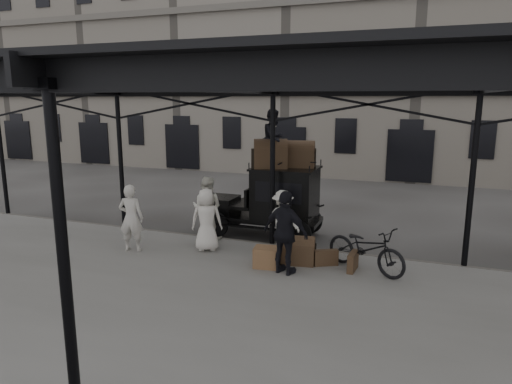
# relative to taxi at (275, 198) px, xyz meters

# --- Properties ---
(ground) EXTENTS (120.00, 120.00, 0.00)m
(ground) POSITION_rel_taxi_xyz_m (0.28, -3.15, -1.20)
(ground) COLOR #383533
(ground) RESTS_ON ground
(platform) EXTENTS (28.00, 8.00, 0.15)m
(platform) POSITION_rel_taxi_xyz_m (0.28, -5.15, -1.13)
(platform) COLOR slate
(platform) RESTS_ON ground
(canopy) EXTENTS (22.50, 9.00, 4.74)m
(canopy) POSITION_rel_taxi_xyz_m (0.28, -4.87, 3.39)
(canopy) COLOR black
(canopy) RESTS_ON ground
(building_frontage) EXTENTS (64.00, 8.00, 14.00)m
(building_frontage) POSITION_rel_taxi_xyz_m (0.28, 14.85, 5.80)
(building_frontage) COLOR slate
(building_frontage) RESTS_ON ground
(taxi) EXTENTS (3.65, 1.55, 2.18)m
(taxi) POSITION_rel_taxi_xyz_m (0.00, 0.00, 0.00)
(taxi) COLOR black
(taxi) RESTS_ON ground
(porter_left) EXTENTS (0.75, 0.58, 1.82)m
(porter_left) POSITION_rel_taxi_xyz_m (-3.06, -3.04, -0.14)
(porter_left) COLOR beige
(porter_left) RESTS_ON platform
(porter_midleft) EXTENTS (0.94, 0.76, 1.84)m
(porter_midleft) POSITION_rel_taxi_xyz_m (-1.65, -1.35, -0.13)
(porter_midleft) COLOR silver
(porter_midleft) RESTS_ON platform
(porter_centre) EXTENTS (0.97, 0.81, 1.70)m
(porter_centre) POSITION_rel_taxi_xyz_m (-1.19, -2.29, -0.20)
(porter_centre) COLOR silver
(porter_centre) RESTS_ON platform
(porter_official) EXTENTS (1.25, 0.78, 1.98)m
(porter_official) POSITION_rel_taxi_xyz_m (1.28, -3.17, -0.06)
(porter_official) COLOR black
(porter_official) RESTS_ON platform
(porter_right) EXTENTS (1.17, 0.89, 1.61)m
(porter_right) POSITION_rel_taxi_xyz_m (0.65, -1.35, -0.25)
(porter_right) COLOR silver
(porter_right) RESTS_ON platform
(bicycle) EXTENTS (2.22, 1.62, 1.11)m
(bicycle) POSITION_rel_taxi_xyz_m (3.03, -2.33, -0.50)
(bicycle) COLOR black
(bicycle) RESTS_ON platform
(porter_roof) EXTENTS (0.87, 0.99, 1.71)m
(porter_roof) POSITION_rel_taxi_xyz_m (-0.03, -0.10, 1.83)
(porter_roof) COLOR black
(porter_roof) RESTS_ON taxi
(steamer_trunk_roof_near) EXTENTS (1.12, 0.91, 0.71)m
(steamer_trunk_roof_near) POSITION_rel_taxi_xyz_m (-0.08, -0.25, 1.33)
(steamer_trunk_roof_near) COLOR #4C3723
(steamer_trunk_roof_near) RESTS_ON taxi
(steamer_trunk_roof_far) EXTENTS (0.98, 0.69, 0.66)m
(steamer_trunk_roof_far) POSITION_rel_taxi_xyz_m (0.67, 0.20, 1.31)
(steamer_trunk_roof_far) COLOR #4C3723
(steamer_trunk_roof_far) RESTS_ON taxi
(steamer_trunk_platform) EXTENTS (0.88, 0.62, 0.59)m
(steamer_trunk_platform) POSITION_rel_taxi_xyz_m (1.40, -2.42, -0.76)
(steamer_trunk_platform) COLOR #4C3723
(steamer_trunk_platform) RESTS_ON platform
(wicker_hamper) EXTENTS (0.65, 0.52, 0.50)m
(wicker_hamper) POSITION_rel_taxi_xyz_m (0.74, -2.94, -0.80)
(wicker_hamper) COLOR #8A6140
(wicker_hamper) RESTS_ON platform
(suitcase_upright) EXTENTS (0.19, 0.61, 0.45)m
(suitcase_upright) POSITION_rel_taxi_xyz_m (2.75, -2.43, -0.83)
(suitcase_upright) COLOR #4C3723
(suitcase_upright) RESTS_ON platform
(suitcase_flat) EXTENTS (0.60, 0.42, 0.40)m
(suitcase_flat) POSITION_rel_taxi_xyz_m (2.08, -2.33, -0.85)
(suitcase_flat) COLOR #4C3723
(suitcase_flat) RESTS_ON platform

